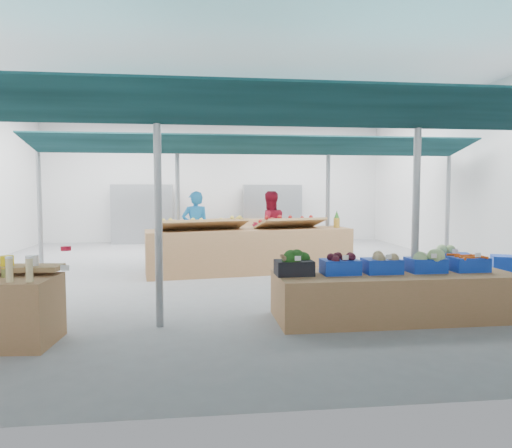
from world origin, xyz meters
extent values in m
plane|color=slate|center=(0.00, 0.00, 0.00)|extent=(13.00, 13.00, 0.00)
plane|color=silver|center=(0.00, 0.00, 4.20)|extent=(13.00, 13.00, 0.00)
plane|color=silver|center=(0.00, 6.50, 2.10)|extent=(12.00, 0.00, 12.00)
plane|color=silver|center=(6.00, 0.00, 2.10)|extent=(0.00, 13.00, 13.00)
cylinder|color=gray|center=(-4.00, 0.50, 1.50)|extent=(0.10, 0.10, 3.00)
cylinder|color=gray|center=(-1.00, -4.00, 1.50)|extent=(0.10, 0.10, 3.00)
cylinder|color=gray|center=(-1.00, 0.50, 1.50)|extent=(0.10, 0.10, 3.00)
cylinder|color=gray|center=(2.50, -4.00, 1.50)|extent=(0.10, 0.10, 3.00)
cylinder|color=gray|center=(2.50, 0.50, 1.50)|extent=(0.10, 0.10, 3.00)
cylinder|color=gray|center=(5.50, 0.50, 1.50)|extent=(0.10, 0.10, 3.00)
cylinder|color=gray|center=(0.75, -4.00, 2.85)|extent=(10.00, 0.06, 0.06)
cylinder|color=gray|center=(0.75, 0.50, 2.85)|extent=(10.00, 0.06, 0.06)
cube|color=black|center=(0.75, -4.65, 2.78)|extent=(9.50, 1.28, 0.30)
cube|color=black|center=(0.75, -3.35, 2.78)|extent=(9.50, 1.28, 0.30)
cube|color=black|center=(0.75, -0.15, 2.78)|extent=(9.50, 1.28, 0.30)
cube|color=black|center=(0.75, 1.15, 2.78)|extent=(9.50, 1.28, 0.30)
cube|color=#B23F33|center=(-2.50, 6.00, 1.00)|extent=(2.00, 0.50, 2.00)
cube|color=#B23F33|center=(2.00, 6.00, 1.00)|extent=(2.00, 0.50, 2.00)
cube|color=olive|center=(2.22, -3.97, 0.32)|extent=(3.32, 1.15, 0.64)
cube|color=olive|center=(0.59, -0.09, 0.48)|extent=(4.57, 1.71, 0.96)
cube|color=olive|center=(0.77, 5.70, 0.42)|extent=(4.77, 2.18, 0.84)
cube|color=#1035B1|center=(4.81, -2.78, 0.33)|extent=(0.67, 0.59, 0.67)
imported|color=#1C74BB|center=(-0.61, 1.01, 0.89)|extent=(0.71, 0.52, 1.79)
imported|color=maroon|center=(1.19, 1.01, 0.89)|extent=(0.96, 0.80, 1.79)
cube|color=black|center=(0.79, -3.99, 0.74)|extent=(0.51, 0.36, 0.20)
cube|color=white|center=(0.80, -4.21, 0.90)|extent=(0.08, 0.01, 0.06)
cube|color=#1035B1|center=(1.44, -3.98, 0.74)|extent=(0.51, 0.36, 0.20)
cube|color=white|center=(1.44, -4.20, 0.90)|extent=(0.08, 0.01, 0.06)
cube|color=#1035B1|center=(2.03, -3.98, 0.74)|extent=(0.51, 0.36, 0.20)
cube|color=white|center=(2.04, -4.19, 0.90)|extent=(0.08, 0.01, 0.06)
cube|color=#1035B1|center=(2.68, -3.97, 0.74)|extent=(0.51, 0.36, 0.20)
cube|color=white|center=(2.68, -4.19, 0.90)|extent=(0.08, 0.01, 0.06)
cube|color=#1035B1|center=(3.32, -3.96, 0.74)|extent=(0.51, 0.36, 0.20)
cube|color=white|center=(3.33, -4.18, 0.90)|extent=(0.08, 0.01, 0.06)
sphere|color=brown|center=(0.66, -4.10, 0.88)|extent=(0.09, 0.09, 0.09)
sphere|color=brown|center=(0.61, -4.12, 0.92)|extent=(0.06, 0.06, 0.06)
cylinder|color=red|center=(-2.04, -4.43, 1.10)|extent=(0.12, 0.12, 0.05)
cube|color=white|center=(-2.04, -4.49, 0.88)|extent=(0.10, 0.01, 0.07)
cube|color=#997247|center=(-0.45, -0.35, 1.08)|extent=(2.02, 1.20, 0.26)
cube|color=#997247|center=(1.50, -0.06, 1.08)|extent=(1.63, 1.09, 0.26)
cylinder|color=#8C6019|center=(2.60, 0.10, 1.07)|extent=(0.14, 0.14, 0.22)
cone|color=#26661E|center=(2.60, 0.10, 1.26)|extent=(0.12, 0.12, 0.18)
cube|color=#1035B1|center=(3.31, -3.54, 0.74)|extent=(0.59, 0.49, 0.20)
cube|color=white|center=(3.24, -3.75, 0.90)|extent=(0.08, 0.04, 0.06)
camera|label=1|loc=(-0.42, -10.00, 1.76)|focal=32.00mm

